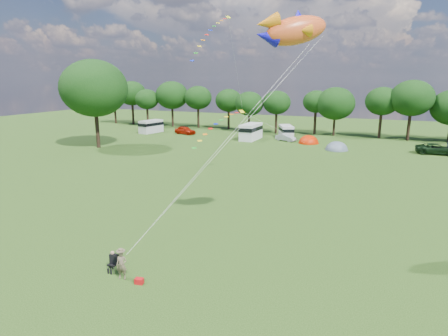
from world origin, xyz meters
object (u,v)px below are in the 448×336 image
at_px(car_a, 185,130).
at_px(campervan_a, 151,126).
at_px(campervan_b, 251,131).
at_px(fish_kite, 291,30).
at_px(kite_flyer, 122,265).
at_px(car_d, 436,149).
at_px(camp_chair, 113,259).
at_px(tent_orange, 308,143).
at_px(tent_greyblue, 336,150).
at_px(big_tree, 94,88).
at_px(campervan_c, 286,132).
at_px(car_b, 286,138).

relative_size(car_a, campervan_a, 0.86).
height_order(campervan_b, fish_kite, fish_kite).
distance_m(campervan_a, kite_flyer, 56.27).
bearing_deg(car_d, car_a, 82.16).
distance_m(car_d, camp_chair, 49.03).
bearing_deg(car_d, tent_orange, 79.61).
xyz_separation_m(car_a, car_d, (42.26, -2.93, -0.01)).
bearing_deg(tent_greyblue, camp_chair, -98.84).
height_order(tent_greyblue, kite_flyer, kite_flyer).
bearing_deg(fish_kite, big_tree, 109.47).
relative_size(big_tree, campervan_b, 2.32).
xyz_separation_m(campervan_a, camp_chair, (29.49, -46.85, -0.59)).
relative_size(campervan_c, tent_greyblue, 1.38).
distance_m(car_a, car_b, 19.82).
height_order(car_d, camp_chair, car_d).
xyz_separation_m(car_b, tent_greyblue, (9.10, -5.03, -0.59)).
height_order(tent_orange, fish_kite, fish_kite).
height_order(tent_orange, tent_greyblue, tent_orange).
distance_m(car_a, kite_flyer, 53.52).
xyz_separation_m(kite_flyer, fish_kite, (7.05, 6.42, 12.18)).
relative_size(tent_greyblue, fish_kite, 0.93).
relative_size(tent_orange, camp_chair, 3.02).
distance_m(tent_greyblue, camp_chair, 42.99).
bearing_deg(car_a, big_tree, 178.67).
bearing_deg(tent_orange, car_b, 171.35).
bearing_deg(campervan_a, tent_greyblue, -87.57).
relative_size(car_b, campervan_c, 0.66).
bearing_deg(kite_flyer, tent_greyblue, 62.95).
xyz_separation_m(car_a, campervan_b, (13.80, -1.10, 0.74)).
height_order(car_a, tent_orange, car_a).
xyz_separation_m(camp_chair, fish_kite, (8.00, 5.94, 12.25)).
bearing_deg(car_b, campervan_a, 113.46).
relative_size(car_d, campervan_c, 1.06).
bearing_deg(camp_chair, kite_flyer, -29.33).
bearing_deg(camp_chair, campervan_b, 97.83).
distance_m(campervan_c, tent_orange, 5.93).
xyz_separation_m(car_b, camp_chair, (2.49, -47.50, 0.12)).
xyz_separation_m(car_a, camp_chair, (22.31, -47.72, -0.03)).
height_order(big_tree, campervan_c, big_tree).
distance_m(big_tree, camp_chair, 41.40).
bearing_deg(car_b, big_tree, 147.36).
bearing_deg(tent_orange, fish_kite, -81.04).
bearing_deg(tent_orange, kite_flyer, -90.72).
relative_size(car_a, car_d, 0.83).
height_order(kite_flyer, fish_kite, fish_kite).
bearing_deg(fish_kite, car_d, 36.18).
bearing_deg(campervan_a, car_b, -79.26).
bearing_deg(kite_flyer, campervan_b, 81.81).
height_order(campervan_c, tent_orange, campervan_c).
bearing_deg(camp_chair, fish_kite, 34.09).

